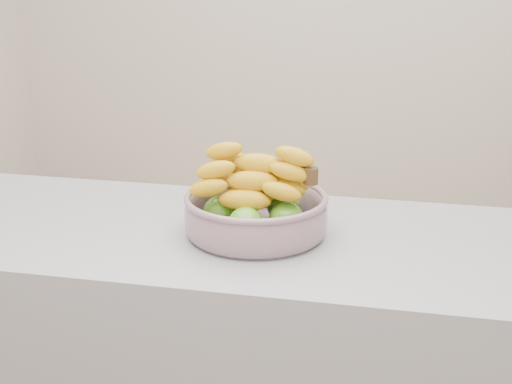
% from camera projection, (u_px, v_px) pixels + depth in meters
% --- Properties ---
extents(fruit_bowl, '(0.32, 0.32, 0.19)m').
position_uv_depth(fruit_bowl, '(256.00, 209.00, 1.59)').
color(fruit_bowl, '#97A3B6').
rests_on(fruit_bowl, counter).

